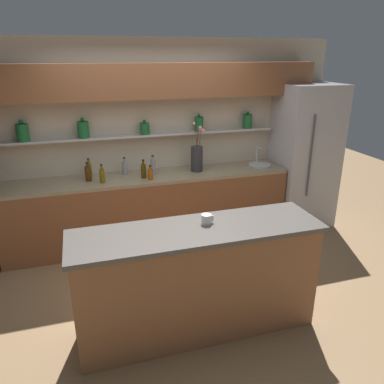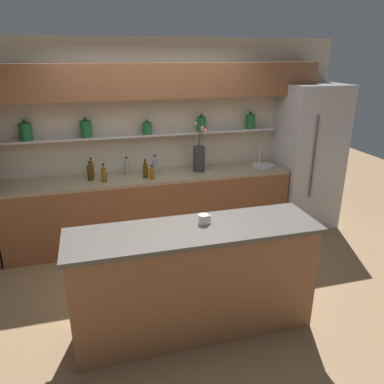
# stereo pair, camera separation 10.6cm
# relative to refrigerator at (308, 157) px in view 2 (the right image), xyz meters

# --- Properties ---
(ground_plane) EXTENTS (12.00, 12.00, 0.00)m
(ground_plane) POSITION_rel_refrigerator_xyz_m (-2.20, -1.20, -1.01)
(ground_plane) COLOR olive
(back_wall_unit) EXTENTS (5.20, 0.44, 2.60)m
(back_wall_unit) POSITION_rel_refrigerator_xyz_m (-2.20, 0.33, 0.54)
(back_wall_unit) COLOR beige
(back_wall_unit) RESTS_ON ground_plane
(back_counter_unit) EXTENTS (3.68, 0.62, 0.92)m
(back_counter_unit) POSITION_rel_refrigerator_xyz_m (-2.26, 0.04, -0.55)
(back_counter_unit) COLOR brown
(back_counter_unit) RESTS_ON ground_plane
(island_counter) EXTENTS (2.16, 0.61, 1.02)m
(island_counter) POSITION_rel_refrigerator_xyz_m (-2.20, -1.82, -0.50)
(island_counter) COLOR #99603D
(island_counter) RESTS_ON ground_plane
(refrigerator) EXTENTS (0.81, 0.73, 2.02)m
(refrigerator) POSITION_rel_refrigerator_xyz_m (0.00, 0.00, 0.00)
(refrigerator) COLOR #B7B7BC
(refrigerator) RESTS_ON ground_plane
(flower_vase) EXTENTS (0.19, 0.16, 0.67)m
(flower_vase) POSITION_rel_refrigerator_xyz_m (-1.61, 0.05, 0.10)
(flower_vase) COLOR #2D2D33
(flower_vase) RESTS_ON back_counter_unit
(sink_fixture) EXTENTS (0.32, 0.32, 0.25)m
(sink_fixture) POSITION_rel_refrigerator_xyz_m (-0.68, 0.05, -0.07)
(sink_fixture) COLOR #B7B7BC
(sink_fixture) RESTS_ON back_counter_unit
(bottle_oil_0) EXTENTS (0.06, 0.06, 0.24)m
(bottle_oil_0) POSITION_rel_refrigerator_xyz_m (-2.34, -0.04, 0.00)
(bottle_oil_0) COLOR #47380A
(bottle_oil_0) RESTS_ON back_counter_unit
(bottle_oil_1) EXTENTS (0.06, 0.06, 0.23)m
(bottle_oil_1) POSITION_rel_refrigerator_xyz_m (-2.86, -0.07, 0.00)
(bottle_oil_1) COLOR brown
(bottle_oil_1) RESTS_ON back_counter_unit
(bottle_oil_2) EXTENTS (0.06, 0.06, 0.25)m
(bottle_oil_2) POSITION_rel_refrigerator_xyz_m (-3.00, 0.20, 0.01)
(bottle_oil_2) COLOR brown
(bottle_oil_2) RESTS_ON back_counter_unit
(bottle_spirit_3) EXTENTS (0.07, 0.07, 0.23)m
(bottle_spirit_3) POSITION_rel_refrigerator_xyz_m (-2.55, 0.17, 0.00)
(bottle_spirit_3) COLOR gray
(bottle_spirit_3) RESTS_ON back_counter_unit
(bottle_spirit_4) EXTENTS (0.07, 0.07, 0.24)m
(bottle_spirit_4) POSITION_rel_refrigerator_xyz_m (-3.02, 0.04, 0.01)
(bottle_spirit_4) COLOR #4C2D0C
(bottle_spirit_4) RESTS_ON back_counter_unit
(bottle_spirit_5) EXTENTS (0.06, 0.06, 0.26)m
(bottle_spirit_5) POSITION_rel_refrigerator_xyz_m (-2.20, 0.08, 0.02)
(bottle_spirit_5) COLOR gray
(bottle_spirit_5) RESTS_ON back_counter_unit
(bottle_sauce_6) EXTENTS (0.06, 0.06, 0.19)m
(bottle_sauce_6) POSITION_rel_refrigerator_xyz_m (-2.27, -0.13, -0.01)
(bottle_sauce_6) COLOR #9E4C0A
(bottle_sauce_6) RESTS_ON back_counter_unit
(coffee_mug) EXTENTS (0.11, 0.09, 0.09)m
(coffee_mug) POSITION_rel_refrigerator_xyz_m (-2.09, -1.75, 0.05)
(coffee_mug) COLOR silver
(coffee_mug) RESTS_ON island_counter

